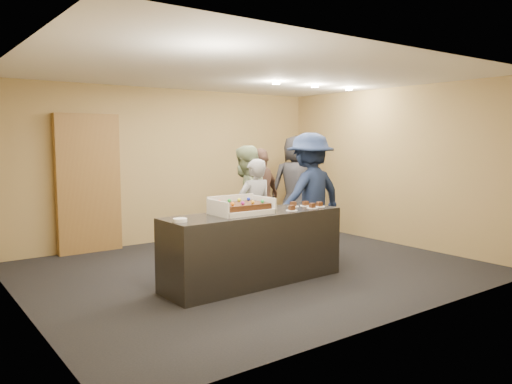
% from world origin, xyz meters
% --- Properties ---
extents(room, '(6.04, 6.00, 2.70)m').
position_xyz_m(room, '(0.00, 0.00, 1.35)').
color(room, black).
rests_on(room, ground).
extents(serving_counter, '(2.42, 0.76, 0.90)m').
position_xyz_m(serving_counter, '(-0.40, -0.56, 0.45)').
color(serving_counter, black).
rests_on(serving_counter, floor).
extents(storage_cabinet, '(1.01, 0.15, 2.22)m').
position_xyz_m(storage_cabinet, '(-1.51, 2.41, 1.11)').
color(storage_cabinet, brown).
rests_on(storage_cabinet, floor).
extents(cake_box, '(0.71, 0.49, 0.21)m').
position_xyz_m(cake_box, '(-0.58, -0.53, 0.95)').
color(cake_box, white).
rests_on(cake_box, serving_counter).
extents(sheet_cake, '(0.61, 0.42, 0.12)m').
position_xyz_m(sheet_cake, '(-0.58, -0.56, 1.00)').
color(sheet_cake, '#3D220E').
rests_on(sheet_cake, cake_box).
extents(plate_stack, '(0.16, 0.16, 0.04)m').
position_xyz_m(plate_stack, '(-1.48, -0.66, 0.92)').
color(plate_stack, white).
rests_on(plate_stack, serving_counter).
extents(slice_a, '(0.15, 0.15, 0.07)m').
position_xyz_m(slice_a, '(0.08, -0.73, 0.92)').
color(slice_a, white).
rests_on(slice_a, serving_counter).
extents(slice_b, '(0.15, 0.15, 0.07)m').
position_xyz_m(slice_b, '(0.35, -0.44, 0.92)').
color(slice_b, white).
rests_on(slice_b, serving_counter).
extents(slice_c, '(0.15, 0.15, 0.07)m').
position_xyz_m(slice_c, '(0.45, -0.71, 0.92)').
color(slice_c, white).
rests_on(slice_c, serving_counter).
extents(slice_d, '(0.15, 0.15, 0.07)m').
position_xyz_m(slice_d, '(0.53, -0.49, 0.92)').
color(slice_d, white).
rests_on(slice_d, serving_counter).
extents(slice_e, '(0.15, 0.15, 0.07)m').
position_xyz_m(slice_e, '(0.63, -0.67, 0.92)').
color(slice_e, white).
rests_on(slice_e, serving_counter).
extents(person_server_grey, '(0.58, 0.39, 1.53)m').
position_xyz_m(person_server_grey, '(0.26, 0.31, 0.76)').
color(person_server_grey, gray).
rests_on(person_server_grey, floor).
extents(person_sage_man, '(1.03, 0.93, 1.72)m').
position_xyz_m(person_sage_man, '(0.26, 0.57, 0.86)').
color(person_sage_man, '#90A376').
rests_on(person_sage_man, floor).
extents(person_navy_man, '(1.26, 0.76, 1.91)m').
position_xyz_m(person_navy_man, '(1.15, 0.09, 0.96)').
color(person_navy_man, '#182445').
rests_on(person_navy_man, floor).
extents(person_brown_extra, '(1.06, 0.75, 1.67)m').
position_xyz_m(person_brown_extra, '(0.97, 1.10, 0.83)').
color(person_brown_extra, brown).
rests_on(person_brown_extra, floor).
extents(person_dark_suit, '(1.10, 0.99, 1.89)m').
position_xyz_m(person_dark_suit, '(2.16, 1.60, 0.94)').
color(person_dark_suit, '#29292E').
rests_on(person_dark_suit, floor).
extents(ceiling_spotlights, '(1.72, 0.12, 0.03)m').
position_xyz_m(ceiling_spotlights, '(1.60, 0.50, 2.67)').
color(ceiling_spotlights, '#FFEAC6').
rests_on(ceiling_spotlights, ceiling).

